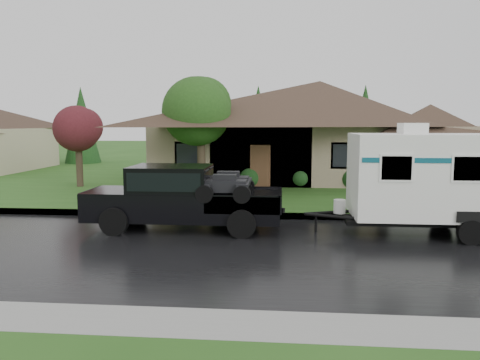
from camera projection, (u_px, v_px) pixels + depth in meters
name	position (u px, v px, depth m)	size (l,w,h in m)	color
ground	(287.00, 233.00, 14.26)	(140.00, 140.00, 0.00)	#27541A
road	(288.00, 251.00, 12.28)	(140.00, 8.00, 0.01)	black
curb	(287.00, 216.00, 16.47)	(140.00, 0.50, 0.15)	gray
lawn	(284.00, 175.00, 29.08)	(140.00, 26.00, 0.15)	#27541A
house_main	(325.00, 118.00, 27.30)	(19.44, 10.80, 6.90)	gray
tree_left_green	(201.00, 111.00, 21.44)	(3.24, 3.24, 5.36)	#382B1E
tree_red	(78.00, 129.00, 23.24)	(2.50, 2.50, 4.13)	#382B1E
shrub_row	(326.00, 177.00, 23.20)	(13.60, 1.00, 1.00)	#143814
pickup_truck	(180.00, 195.00, 14.67)	(6.03, 2.29, 2.01)	black
travel_trailer	(473.00, 176.00, 13.81)	(7.44, 2.61, 3.34)	white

